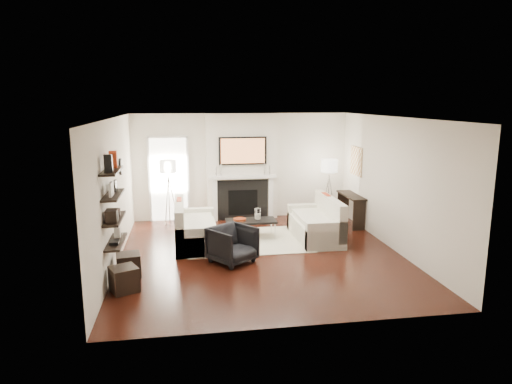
{
  "coord_description": "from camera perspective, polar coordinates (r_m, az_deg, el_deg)",
  "views": [
    {
      "loc": [
        -1.45,
        -8.56,
        3.02
      ],
      "look_at": [
        0.0,
        0.6,
        1.15
      ],
      "focal_mm": 32.0,
      "sensor_mm": 36.0,
      "label": 1
    }
  ],
  "objects": [
    {
      "name": "mantel_pilaster_l",
      "position": [
        11.56,
        -5.17,
        -0.98
      ],
      "size": [
        0.12,
        0.08,
        1.1
      ],
      "primitive_type": "cube",
      "color": "white",
      "rests_on": "floor"
    },
    {
      "name": "door_trim_r",
      "position": [
        11.69,
        -8.48,
        1.57
      ],
      "size": [
        0.06,
        0.06,
        2.16
      ],
      "primitive_type": "cube",
      "color": "white",
      "rests_on": "floor"
    },
    {
      "name": "rug",
      "position": [
        10.03,
        -1.13,
        -6.1
      ],
      "size": [
        2.6,
        2.0,
        0.01
      ],
      "primitive_type": "cube",
      "color": "beige",
      "rests_on": "floor"
    },
    {
      "name": "decor_magfile_b",
      "position": [
        7.94,
        -17.43,
        3.92
      ],
      "size": [
        0.12,
        0.1,
        0.28
      ],
      "primitive_type": "cube",
      "color": "#BD3617",
      "rests_on": "shelf_top"
    },
    {
      "name": "decor_frame_a",
      "position": [
        7.64,
        -17.64,
        0.35
      ],
      "size": [
        0.04,
        0.3,
        0.22
      ],
      "primitive_type": "cube",
      "color": "white",
      "rests_on": "shelf_upper"
    },
    {
      "name": "decor_wine_rack",
      "position": [
        7.61,
        -17.59,
        -2.85
      ],
      "size": [
        0.18,
        0.25,
        0.2
      ],
      "primitive_type": "cube",
      "color": "black",
      "rests_on": "shelf_lower"
    },
    {
      "name": "ottoman_near",
      "position": [
        8.36,
        -15.64,
        -8.76
      ],
      "size": [
        0.46,
        0.46,
        0.4
      ],
      "primitive_type": "cube",
      "rotation": [
        0.0,
        0.0,
        0.15
      ],
      "color": "black",
      "rests_on": "floor"
    },
    {
      "name": "mantel_pilaster_r",
      "position": [
        11.74,
        1.86,
        -0.75
      ],
      "size": [
        0.12,
        0.08,
        1.1
      ],
      "primitive_type": "cube",
      "color": "white",
      "rests_on": "floor"
    },
    {
      "name": "loveseat_right_cushion",
      "position": [
        10.14,
        7.13,
        -3.26
      ],
      "size": [
        0.63,
        1.44,
        0.1
      ],
      "primitive_type": "cube",
      "color": "beige",
      "rests_on": "loveseat_right_base"
    },
    {
      "name": "lamp_right_leg_a",
      "position": [
        11.48,
        9.55,
        -0.93
      ],
      "size": [
        0.25,
        0.02,
        1.23
      ],
      "primitive_type": "cylinder",
      "rotation": [
        0.18,
        0.0,
        4.71
      ],
      "color": "silver",
      "rests_on": "floor"
    },
    {
      "name": "door_trim_l",
      "position": [
        11.72,
        -13.18,
        1.42
      ],
      "size": [
        0.06,
        0.06,
        2.16
      ],
      "primitive_type": "cube",
      "color": "white",
      "rests_on": "floor"
    },
    {
      "name": "room_envelope",
      "position": [
        8.84,
        0.61,
        0.51
      ],
      "size": [
        6.0,
        6.0,
        6.0
      ],
      "color": "black",
      "rests_on": "ground"
    },
    {
      "name": "lamp_left_leg_a",
      "position": [
        11.41,
        -10.25,
        -1.03
      ],
      "size": [
        0.25,
        0.02,
        1.23
      ],
      "primitive_type": "cylinder",
      "rotation": [
        0.18,
        0.0,
        4.71
      ],
      "color": "silver",
      "rests_on": "floor"
    },
    {
      "name": "loveseat_left_arm_n",
      "position": [
        9.01,
        -7.35,
        -6.26
      ],
      "size": [
        0.85,
        0.18,
        0.6
      ],
      "primitive_type": "cube",
      "color": "beige",
      "rests_on": "floor"
    },
    {
      "name": "coffee_leg_sw",
      "position": [
        10.31,
        -3.57,
        -4.55
      ],
      "size": [
        0.02,
        0.02,
        0.38
      ],
      "primitive_type": "cylinder",
      "color": "silver",
      "rests_on": "floor"
    },
    {
      "name": "shelf_lower",
      "position": [
        7.89,
        -17.26,
        -3.22
      ],
      "size": [
        0.25,
        1.0,
        0.04
      ],
      "primitive_type": "cube",
      "color": "black",
      "rests_on": "wall_left"
    },
    {
      "name": "lamp_left_leg_b",
      "position": [
        11.5,
        -11.06,
        -0.96
      ],
      "size": [
        0.14,
        0.22,
        1.23
      ],
      "primitive_type": "cylinder",
      "rotation": [
        0.18,
        0.0,
        0.52
      ],
      "color": "silver",
      "rests_on": "floor"
    },
    {
      "name": "decor_frame_b",
      "position": [
        8.05,
        -17.2,
        0.78
      ],
      "size": [
        0.04,
        0.22,
        0.18
      ],
      "primitive_type": "cube",
      "color": "black",
      "rests_on": "shelf_upper"
    },
    {
      "name": "loveseat_left_base",
      "position": [
        9.81,
        -7.49,
        -5.34
      ],
      "size": [
        0.85,
        1.8,
        0.42
      ],
      "primitive_type": "cube",
      "color": "beige",
      "rests_on": "floor"
    },
    {
      "name": "wall_art",
      "position": [
        11.5,
        12.43,
        3.79
      ],
      "size": [
        0.03,
        0.7,
        0.7
      ],
      "primitive_type": "cube",
      "color": "tan",
      "rests_on": "wall_right"
    },
    {
      "name": "decor_books",
      "position": [
        7.84,
        -17.27,
        -6.03
      ],
      "size": [
        0.14,
        0.2,
        0.05
      ],
      "primitive_type": "cube",
      "color": "black",
      "rests_on": "shelf_bottom"
    },
    {
      "name": "loveseat_right_back",
      "position": [
        10.24,
        9.21,
        -2.85
      ],
      "size": [
        0.18,
        1.8,
        0.8
      ],
      "primitive_type": "cube",
      "color": "beige",
      "rests_on": "floor"
    },
    {
      "name": "lamp_left_post",
      "position": [
        11.41,
        -10.8,
        -1.05
      ],
      "size": [
        0.02,
        0.02,
        1.2
      ],
      "primitive_type": "cylinder",
      "color": "silver",
      "rests_on": "floor"
    },
    {
      "name": "copper_bowl",
      "position": [
        10.06,
        -2.05,
        -3.44
      ],
      "size": [
        0.28,
        0.28,
        0.05
      ],
      "primitive_type": "cylinder",
      "color": "#C14720",
      "rests_on": "coffee_table"
    },
    {
      "name": "door_trim_top",
      "position": [
        11.56,
        -11.04,
        6.78
      ],
      "size": [
        1.02,
        0.06,
        0.06
      ],
      "primitive_type": "cube",
      "color": "white",
      "rests_on": "wall_back"
    },
    {
      "name": "mantel_shelf",
      "position": [
        11.5,
        -1.63,
        1.89
      ],
      "size": [
        1.7,
        0.18,
        0.07
      ],
      "primitive_type": "cube",
      "color": "white",
      "rests_on": "chimney_breast"
    },
    {
      "name": "decor_magfile_a",
      "position": [
        7.46,
        -17.97,
        3.42
      ],
      "size": [
        0.12,
        0.1,
        0.28
      ],
      "primitive_type": "cube",
      "color": "black",
      "rests_on": "shelf_top"
    },
    {
      "name": "lamp_right_post",
      "position": [
        11.44,
        9.03,
        -0.95
      ],
      "size": [
        0.02,
        0.02,
        1.2
      ],
      "primitive_type": "cylinder",
      "color": "silver",
      "rests_on": "floor"
    },
    {
      "name": "hallway_panel",
      "position": [
        11.71,
        -10.83,
        1.51
      ],
      "size": [
        0.9,
        0.02,
        2.1
      ],
      "primitive_type": "cube",
      "color": "white",
      "rests_on": "floor"
    },
    {
      "name": "coffee_leg_nw",
      "position": [
        9.89,
        -3.32,
        -5.24
      ],
      "size": [
        0.02,
        0.02,
        0.38
      ],
      "primitive_type": "cylinder",
      "color": "silver",
      "rests_on": "floor"
    },
    {
      "name": "lamp_left_leg_c",
      "position": [
        11.32,
        -11.1,
        -1.16
      ],
      "size": [
        0.14,
        0.22,
        1.23
      ],
      "primitive_type": "cylinder",
      "rotation": [
        0.18,
        0.0,
        2.62
      ],
      "color": "silver",
      "rests_on": "floor"
    },
    {
      "name": "console_leg_n",
      "position": [
        11.0,
        12.76,
        -2.91
      ],
      "size": [
        0.3,
        0.04,
        0.71
      ],
      "primitive_type": "cube",
      "color": "black",
      "rests_on": "floor"
    },
    {
      "name": "loveseat_right_base",
      "position": [
        10.22,
        7.37,
        -4.65
      ],
      "size": [
        0.85,
        1.8,
        0.42
      ],
      "primitive_type": "cube",
      "color": "beige",
      "rests_on": "floor"
    },
    {
      "name": "pillow_left_orange",
      "position": [
        9.97,
        -9.54,
        -2.04
      ],
      "size": [
        0.1,
        0.42,
        0.42
      ],
      "primitive_type": "cube",
      "color": "#BD3617",
      "rests_on": "loveseat_left_cushion"
    },
    {
      "name": "coffee_table",
      "position": [
        10.1,
        -0.63,
        -3.63
      ],
      "size": [
        1.1,
        0.55,
        0.04
      ],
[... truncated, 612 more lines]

